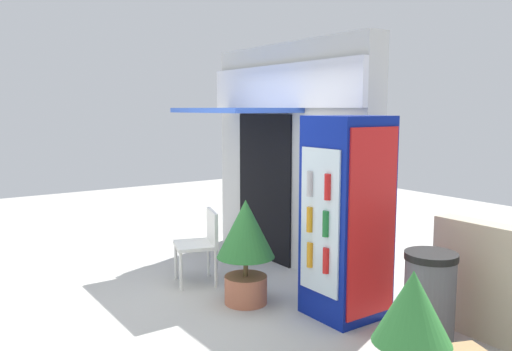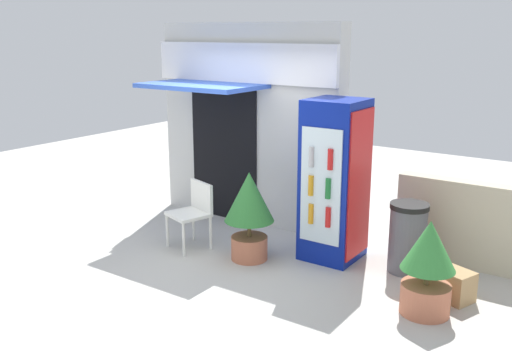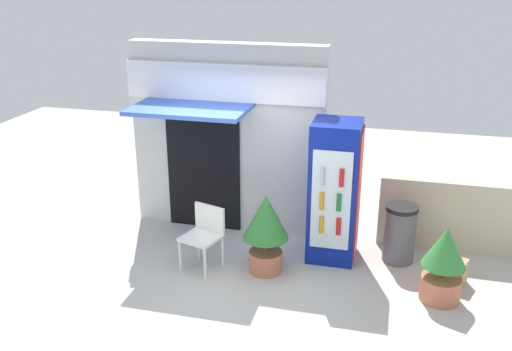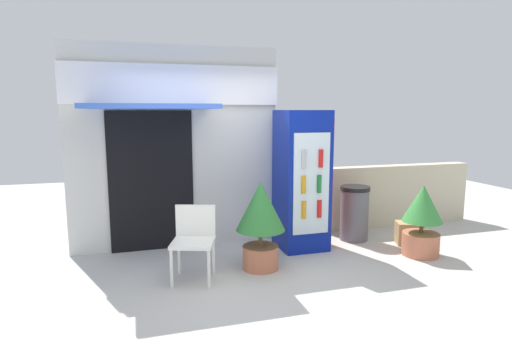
{
  "view_description": "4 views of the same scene",
  "coord_description": "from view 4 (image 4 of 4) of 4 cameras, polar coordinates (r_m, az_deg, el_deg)",
  "views": [
    {
      "loc": [
        4.77,
        -2.42,
        2.02
      ],
      "look_at": [
        0.33,
        0.66,
        1.32
      ],
      "focal_mm": 36.29,
      "sensor_mm": 36.0,
      "label": 1
    },
    {
      "loc": [
        4.2,
        -4.89,
        2.73
      ],
      "look_at": [
        0.42,
        0.62,
        1.03
      ],
      "focal_mm": 39.95,
      "sensor_mm": 36.0,
      "label": 2
    },
    {
      "loc": [
        1.95,
        -6.07,
        3.87
      ],
      "look_at": [
        0.22,
        0.77,
        1.24
      ],
      "focal_mm": 39.74,
      "sensor_mm": 36.0,
      "label": 3
    },
    {
      "loc": [
        -1.05,
        -4.3,
        1.95
      ],
      "look_at": [
        0.46,
        0.79,
        1.13
      ],
      "focal_mm": 29.27,
      "sensor_mm": 36.0,
      "label": 4
    }
  ],
  "objects": [
    {
      "name": "potted_plant_near_shop",
      "position": [
        5.15,
        0.63,
        -5.66
      ],
      "size": [
        0.61,
        0.61,
        1.1
      ],
      "color": "#BC6B4C",
      "rests_on": "ground"
    },
    {
      "name": "storefront_building",
      "position": [
        6.05,
        -11.18,
        4.12
      ],
      "size": [
        2.93,
        1.28,
        2.84
      ],
      "color": "silver",
      "rests_on": "ground"
    },
    {
      "name": "plastic_chair",
      "position": [
        4.96,
        -8.46,
        -8.19
      ],
      "size": [
        0.59,
        0.58,
        0.85
      ],
      "color": "white",
      "rests_on": "ground"
    },
    {
      "name": "drink_cooler",
      "position": [
        5.94,
        6.3,
        -0.62
      ],
      "size": [
        0.66,
        0.74,
        1.96
      ],
      "color": "navy",
      "rests_on": "ground"
    },
    {
      "name": "trash_bin",
      "position": [
        6.53,
        13.28,
        -4.99
      ],
      "size": [
        0.44,
        0.44,
        0.83
      ],
      "color": "#595960",
      "rests_on": "ground"
    },
    {
      "name": "stone_boundary_wall",
      "position": [
        7.55,
        18.31,
        -2.56
      ],
      "size": [
        2.8,
        0.23,
        1.03
      ],
      "primitive_type": "cube",
      "color": "beige",
      "rests_on": "ground"
    },
    {
      "name": "potted_plant_curbside",
      "position": [
        6.08,
        21.74,
        -5.36
      ],
      "size": [
        0.53,
        0.53,
        0.97
      ],
      "color": "#BC6B4C",
      "rests_on": "ground"
    },
    {
      "name": "ground",
      "position": [
        4.83,
        -2.69,
        -14.98
      ],
      "size": [
        16.0,
        16.0,
        0.0
      ],
      "primitive_type": "plane",
      "color": "beige"
    },
    {
      "name": "cardboard_box",
      "position": [
        6.62,
        20.15,
        -7.39
      ],
      "size": [
        0.44,
        0.39,
        0.32
      ],
      "primitive_type": "cube",
      "rotation": [
        0.0,
        0.0,
        -0.37
      ],
      "color": "tan",
      "rests_on": "ground"
    }
  ]
}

